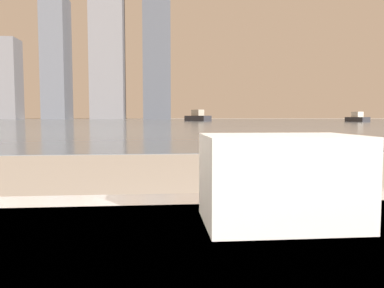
{
  "coord_description": "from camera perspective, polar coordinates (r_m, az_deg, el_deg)",
  "views": [
    {
      "loc": [
        -0.33,
        0.13,
        0.69
      ],
      "look_at": [
        -0.12,
        2.47,
        0.52
      ],
      "focal_mm": 35.0,
      "sensor_mm": 36.0,
      "label": 1
    }
  ],
  "objects": [
    {
      "name": "harbor_water",
      "position": [
        61.87,
        -4.81,
        3.52
      ],
      "size": [
        180.0,
        110.0,
        0.01
      ],
      "color": "slate",
      "rests_on": "ground_plane"
    },
    {
      "name": "harbor_boat_1",
      "position": [
        60.84,
        0.87,
        4.14
      ],
      "size": [
        4.13,
        4.97,
        1.83
      ],
      "color": "#2D2D33",
      "rests_on": "harbor_water"
    },
    {
      "name": "skyline_tower_0",
      "position": [
        127.39,
        -27.07,
        8.8
      ],
      "size": [
        10.37,
        7.67,
        23.95
      ],
      "color": "slate",
      "rests_on": "ground_plane"
    },
    {
      "name": "skyline_tower_3",
      "position": [
        119.74,
        -5.4,
        14.31
      ],
      "size": [
        8.16,
        13.62,
        43.59
      ],
      "color": "#4C515B",
      "rests_on": "ground_plane"
    },
    {
      "name": "skyline_tower_2",
      "position": [
        121.01,
        -12.77,
        14.86
      ],
      "size": [
        10.0,
        9.2,
        46.7
      ],
      "color": "slate",
      "rests_on": "ground_plane"
    },
    {
      "name": "towel_stack",
      "position": [
        0.69,
        13.24,
        -5.25
      ],
      "size": [
        0.27,
        0.18,
        0.16
      ],
      "color": "white",
      "rests_on": "bathtub"
    },
    {
      "name": "skyline_tower_1",
      "position": [
        123.07,
        -19.96,
        12.18
      ],
      "size": [
        6.86,
        11.21,
        36.7
      ],
      "color": "slate",
      "rests_on": "ground_plane"
    },
    {
      "name": "harbor_boat_0",
      "position": [
        56.65,
        23.87,
        3.62
      ],
      "size": [
        1.87,
        3.82,
        1.37
      ],
      "color": "#2D2D33",
      "rests_on": "harbor_water"
    }
  ]
}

